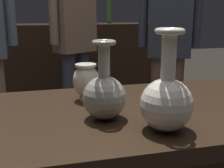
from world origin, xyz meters
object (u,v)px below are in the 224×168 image
shelf_vase_right (109,12)px  visitor_center_back (75,33)px  vase_left_accent (167,100)px  visitor_near_right (169,38)px  vase_tall_behind (86,81)px  shelf_vase_far_right (155,12)px  shelf_vase_center (61,15)px  shelf_vase_left (7,14)px  vase_centerpiece (104,94)px

shelf_vase_right → visitor_center_back: (-0.47, -0.74, -0.16)m
vase_left_accent → visitor_near_right: size_ratio=0.18×
vase_tall_behind → shelf_vase_right: (0.61, 2.13, 0.23)m
shelf_vase_far_right → shelf_vase_center: bearing=-176.3°
shelf_vase_right → shelf_vase_left: bearing=-174.1°
shelf_vase_left → shelf_vase_far_right: 1.56m
vase_tall_behind → shelf_vase_left: bearing=102.0°
vase_left_accent → visitor_center_back: (-0.03, 1.73, 0.05)m
shelf_vase_right → visitor_near_right: bearing=-78.9°
vase_tall_behind → shelf_vase_far_right: bearing=61.8°
visitor_center_back → shelf_vase_left: bearing=-78.5°
vase_left_accent → visitor_near_right: (0.65, 1.39, 0.03)m
shelf_vase_left → vase_left_accent: bearing=-75.8°
shelf_vase_far_right → visitor_center_back: visitor_center_back is taller
shelf_vase_left → shelf_vase_center: (0.52, 0.01, -0.00)m
visitor_near_right → shelf_vase_left: bearing=-16.7°
shelf_vase_center → visitor_near_right: (0.73, -0.98, -0.16)m
shelf_vase_right → vase_centerpiece: bearing=-104.1°
vase_left_accent → shelf_vase_left: (-0.60, 2.36, 0.20)m
visitor_center_back → shelf_vase_center: bearing=-116.2°
shelf_vase_far_right → visitor_near_right: 1.11m
vase_left_accent → vase_centerpiece: bearing=138.3°
shelf_vase_center → shelf_vase_far_right: 1.04m
vase_centerpiece → shelf_vase_right: (0.59, 2.34, 0.23)m
vase_tall_behind → vase_left_accent: vase_left_accent is taller
vase_tall_behind → vase_centerpiece: bearing=-83.8°
shelf_vase_right → shelf_vase_far_right: shelf_vase_far_right is taller
vase_tall_behind → shelf_vase_right: 2.23m
vase_left_accent → shelf_vase_far_right: (0.96, 2.44, 0.22)m
vase_left_accent → shelf_vase_right: shelf_vase_right is taller
vase_centerpiece → vase_tall_behind: bearing=96.2°
visitor_near_right → vase_left_accent: bearing=86.0°
vase_tall_behind → shelf_vase_center: shelf_vase_center is taller
vase_tall_behind → vase_left_accent: (0.17, -0.33, 0.01)m
shelf_vase_center → visitor_near_right: 1.23m
vase_left_accent → shelf_vase_left: bearing=104.2°
shelf_vase_right → shelf_vase_far_right: (0.52, -0.03, 0.01)m
vase_tall_behind → vase_left_accent: 0.37m
vase_tall_behind → shelf_vase_right: size_ratio=0.56×
vase_centerpiece → visitor_near_right: 1.49m
visitor_center_back → vase_tall_behind: bearing=53.6°
visitor_near_right → vase_tall_behind: bearing=73.3°
visitor_near_right → shelf_vase_center: bearing=-32.1°
vase_tall_behind → visitor_near_right: (0.82, 1.05, 0.04)m
vase_centerpiece → visitor_center_back: 1.61m
shelf_vase_center → visitor_center_back: (0.05, -0.63, -0.14)m
shelf_vase_right → shelf_vase_center: 0.53m
shelf_vase_center → vase_left_accent: bearing=-88.1°
visitor_center_back → shelf_vase_far_right: bearing=-175.4°
shelf_vase_left → visitor_near_right: 1.60m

